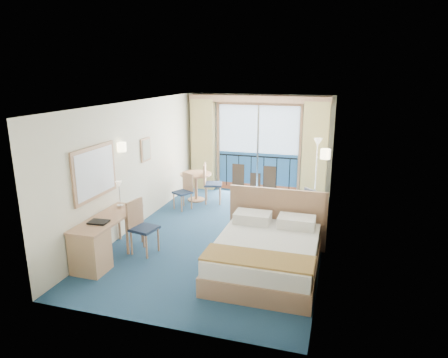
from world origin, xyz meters
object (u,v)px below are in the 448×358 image
at_px(armchair, 303,206).
at_px(desk_chair, 140,224).
at_px(floor_lamp, 317,155).
at_px(desk, 94,245).
at_px(table_chair_b, 185,189).
at_px(nightstand, 311,226).
at_px(bed, 267,253).
at_px(round_table, 196,180).
at_px(table_chair_a, 210,181).

relative_size(armchair, desk_chair, 0.72).
height_order(floor_lamp, desk, floor_lamp).
bearing_deg(desk, table_chair_b, 84.74).
bearing_deg(floor_lamp, desk, -125.75).
xyz_separation_m(nightstand, armchair, (-0.27, 1.12, 0.02)).
distance_m(bed, armchair, 2.66).
height_order(desk, round_table, desk).
distance_m(armchair, table_chair_b, 2.88).
relative_size(table_chair_a, table_chair_b, 1.17).
bearing_deg(nightstand, table_chair_a, 148.48).
xyz_separation_m(desk, table_chair_a, (0.75, 3.93, 0.15)).
distance_m(desk_chair, table_chair_a, 3.14).
height_order(bed, table_chair_a, bed).
bearing_deg(desk, armchair, 46.84).
distance_m(nightstand, table_chair_a, 3.18).
relative_size(round_table, table_chair_a, 0.79).
bearing_deg(bed, table_chair_b, 134.45).
bearing_deg(desk_chair, bed, -79.86).
height_order(nightstand, table_chair_a, table_chair_a).
bearing_deg(desk_chair, floor_lamp, -25.74).
bearing_deg(armchair, nightstand, 56.29).
height_order(bed, desk, bed).
xyz_separation_m(desk_chair, round_table, (-0.11, 3.21, -0.02)).
height_order(armchair, floor_lamp, floor_lamp).
relative_size(desk, round_table, 2.04).
bearing_deg(floor_lamp, round_table, -168.15).
height_order(nightstand, round_table, round_table).
bearing_deg(round_table, armchair, -12.42).
bearing_deg(bed, floor_lamp, 82.53).
relative_size(nightstand, desk, 0.37).
xyz_separation_m(nightstand, desk_chair, (-3.00, -1.47, 0.26)).
relative_size(nightstand, table_chair_a, 0.60).
bearing_deg(nightstand, armchair, 103.49).
relative_size(bed, table_chair_b, 2.50).
height_order(bed, desk_chair, bed).
relative_size(floor_lamp, table_chair_a, 1.64).
relative_size(nightstand, table_chair_b, 0.70).
distance_m(desk, desk_chair, 0.93).
height_order(desk_chair, round_table, desk_chair).
xyz_separation_m(bed, desk, (-2.84, -0.76, 0.10)).
relative_size(desk_chair, round_table, 1.24).
xyz_separation_m(armchair, desk, (-3.18, -3.39, 0.10)).
bearing_deg(nightstand, round_table, 150.71).
distance_m(bed, nightstand, 1.64).
relative_size(bed, desk_chair, 2.19).
height_order(nightstand, desk_chair, desk_chair).
bearing_deg(nightstand, floor_lamp, 92.48).
bearing_deg(bed, round_table, 127.42).
bearing_deg(bed, nightstand, 67.98).
relative_size(armchair, table_chair_a, 0.71).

